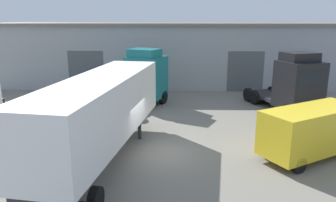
{
  "coord_description": "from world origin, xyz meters",
  "views": [
    {
      "loc": [
        1.09,
        -14.91,
        6.46
      ],
      "look_at": [
        0.54,
        4.09,
        1.6
      ],
      "focal_mm": 35.0,
      "sensor_mm": 36.0,
      "label": 1
    }
  ],
  "objects_px": {
    "tractor_unit_teal": "(143,79)",
    "container_trailer_blue": "(101,110)",
    "delivery_van_yellow": "(314,130)",
    "tractor_unit_black": "(294,85)"
  },
  "relations": [
    {
      "from": "tractor_unit_teal",
      "to": "tractor_unit_black",
      "type": "distance_m",
      "value": 10.68
    },
    {
      "from": "tractor_unit_black",
      "to": "delivery_van_yellow",
      "type": "relative_size",
      "value": 1.19
    },
    {
      "from": "tractor_unit_black",
      "to": "container_trailer_blue",
      "type": "bearing_deg",
      "value": -72.46
    },
    {
      "from": "tractor_unit_teal",
      "to": "tractor_unit_black",
      "type": "relative_size",
      "value": 1.01
    },
    {
      "from": "tractor_unit_black",
      "to": "tractor_unit_teal",
      "type": "bearing_deg",
      "value": -119.45
    },
    {
      "from": "container_trailer_blue",
      "to": "delivery_van_yellow",
      "type": "bearing_deg",
      "value": -75.25
    },
    {
      "from": "tractor_unit_teal",
      "to": "container_trailer_blue",
      "type": "height_order",
      "value": "tractor_unit_teal"
    },
    {
      "from": "tractor_unit_black",
      "to": "delivery_van_yellow",
      "type": "bearing_deg",
      "value": -30.78
    },
    {
      "from": "tractor_unit_teal",
      "to": "delivery_van_yellow",
      "type": "height_order",
      "value": "tractor_unit_teal"
    },
    {
      "from": "container_trailer_blue",
      "to": "delivery_van_yellow",
      "type": "relative_size",
      "value": 2.02
    }
  ]
}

